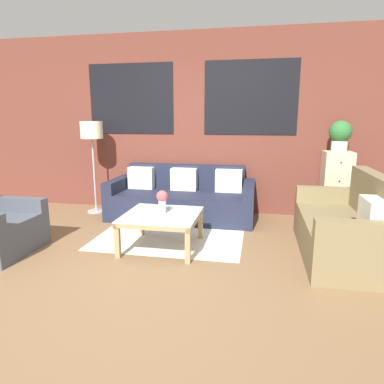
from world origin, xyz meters
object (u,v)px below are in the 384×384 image
at_px(coffee_table, 162,219).
at_px(flower_vase, 162,200).
at_px(settee_vintage, 345,229).
at_px(floor_lamp, 92,135).
at_px(couch_dark, 182,199).
at_px(potted_plant, 340,134).
at_px(drawer_cabinet, 335,187).

distance_m(coffee_table, flower_vase, 0.22).
xyz_separation_m(settee_vintage, floor_lamp, (-3.54, 1.19, 0.93)).
height_order(settee_vintage, floor_lamp, floor_lamp).
distance_m(couch_dark, coffee_table, 1.27).
bearing_deg(potted_plant, coffee_table, -146.07).
distance_m(drawer_cabinet, flower_vase, 2.62).
bearing_deg(flower_vase, floor_lamp, 139.51).
relative_size(settee_vintage, floor_lamp, 1.16).
height_order(potted_plant, flower_vase, potted_plant).
height_order(drawer_cabinet, flower_vase, drawer_cabinet).
relative_size(couch_dark, floor_lamp, 1.50).
height_order(coffee_table, floor_lamp, floor_lamp).
height_order(couch_dark, settee_vintage, settee_vintage).
bearing_deg(potted_plant, floor_lamp, -177.66).
bearing_deg(potted_plant, settee_vintage, -96.31).
height_order(coffee_table, potted_plant, potted_plant).
bearing_deg(flower_vase, potted_plant, 32.98).
bearing_deg(potted_plant, flower_vase, -147.02).
height_order(floor_lamp, drawer_cabinet, floor_lamp).
bearing_deg(drawer_cabinet, flower_vase, -147.02).
bearing_deg(floor_lamp, couch_dark, -2.01).
height_order(floor_lamp, potted_plant, potted_plant).
bearing_deg(coffee_table, flower_vase, 96.75).
distance_m(drawer_cabinet, potted_plant, 0.76).
distance_m(couch_dark, potted_plant, 2.45).
bearing_deg(floor_lamp, settee_vintage, -18.52).
relative_size(settee_vintage, flower_vase, 6.34).
relative_size(settee_vintage, potted_plant, 3.91).
height_order(coffee_table, drawer_cabinet, drawer_cabinet).
distance_m(couch_dark, flower_vase, 1.26).
bearing_deg(drawer_cabinet, coffee_table, -146.07).
xyz_separation_m(potted_plant, flower_vase, (-2.20, -1.42, -0.71)).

